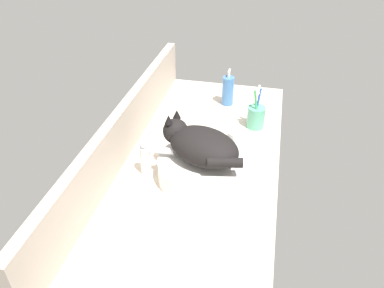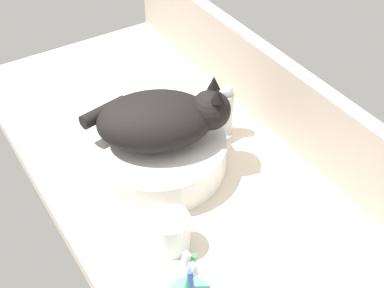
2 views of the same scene
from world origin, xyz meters
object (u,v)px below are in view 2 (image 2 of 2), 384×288
object	(u,v)px
faucet	(222,109)
water_glass	(171,233)
sink_basin	(157,153)
cat	(162,119)

from	to	relation	value
faucet	water_glass	distance (cm)	36.09
sink_basin	cat	xyz separation A→B (cm)	(0.48, 1.28, 9.63)
faucet	water_glass	bearing A→B (deg)	-50.47
sink_basin	cat	bearing A→B (deg)	69.39
sink_basin	water_glass	xyz separation A→B (cm)	(20.97, -8.73, -0.52)
sink_basin	faucet	world-z (taller)	faucet
cat	sink_basin	bearing A→B (deg)	-110.61
cat	faucet	world-z (taller)	cat
cat	faucet	bearing A→B (deg)	97.57
cat	water_glass	bearing A→B (deg)	-26.05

